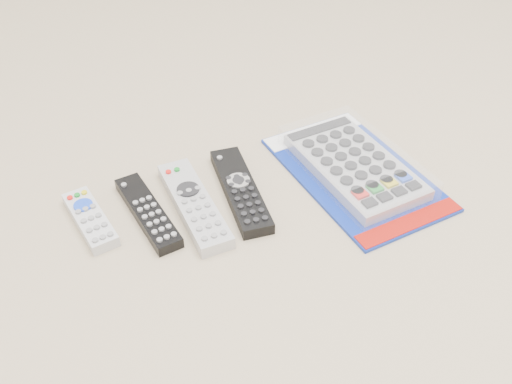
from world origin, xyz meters
name	(u,v)px	position (x,y,z in m)	size (l,w,h in m)	color
remote_small_grey	(90,219)	(-0.23, 0.03, 0.01)	(0.06, 0.14, 0.02)	#B3B3B6
remote_slim_black	(148,212)	(-0.15, 0.01, 0.01)	(0.06, 0.18, 0.02)	black
remote_silver_dvd	(194,205)	(-0.08, 0.00, 0.01)	(0.05, 0.20, 0.02)	#B4B4B8
remote_large_black	(241,190)	(0.00, 0.00, 0.01)	(0.07, 0.20, 0.02)	black
jumbo_remote_packaged	(355,165)	(0.19, -0.03, 0.02)	(0.20, 0.31, 0.04)	navy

